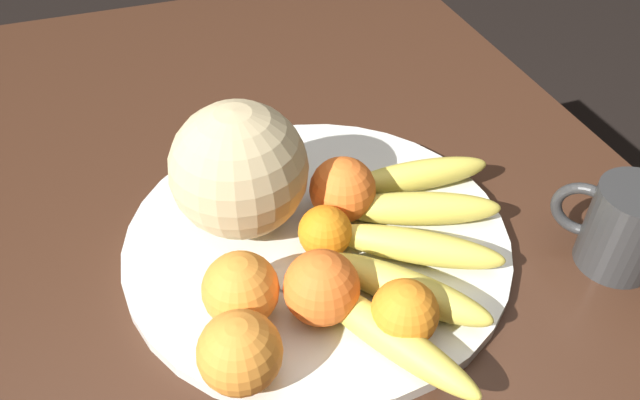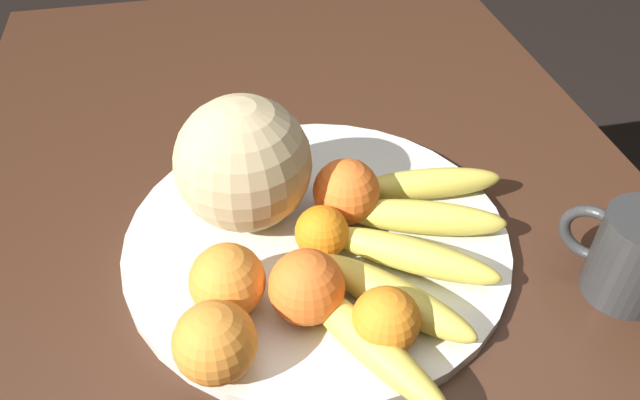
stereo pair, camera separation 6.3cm
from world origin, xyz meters
name	(u,v)px [view 1 (the left image)]	position (x,y,z in m)	size (l,w,h in m)	color
kitchen_table	(299,265)	(0.00, 0.00, 0.64)	(1.23, 0.86, 0.75)	#3D2316
fruit_bowl	(320,238)	(-0.08, 0.00, 0.76)	(0.42, 0.42, 0.02)	silver
melon	(239,170)	(-0.03, 0.07, 0.84)	(0.15, 0.15, 0.15)	tan
banana_bunch	(409,246)	(-0.14, -0.08, 0.79)	(0.31, 0.28, 0.04)	#473819
orange_front_left	(241,290)	(-0.16, 0.10, 0.81)	(0.07, 0.07, 0.07)	orange
orange_front_right	(321,288)	(-0.18, 0.03, 0.81)	(0.07, 0.07, 0.07)	orange
orange_mid_center	(343,190)	(-0.05, -0.04, 0.81)	(0.07, 0.07, 0.07)	orange
orange_back_left	(240,353)	(-0.22, 0.12, 0.81)	(0.07, 0.07, 0.07)	orange
orange_back_right	(325,232)	(-0.10, 0.00, 0.80)	(0.06, 0.06, 0.06)	orange
orange_top_small	(405,313)	(-0.23, -0.03, 0.80)	(0.06, 0.06, 0.06)	orange
produce_tag	(312,269)	(-0.12, 0.02, 0.77)	(0.08, 0.08, 0.00)	white
ceramic_mug	(623,227)	(-0.20, -0.29, 0.80)	(0.11, 0.10, 0.10)	#2D2D2D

